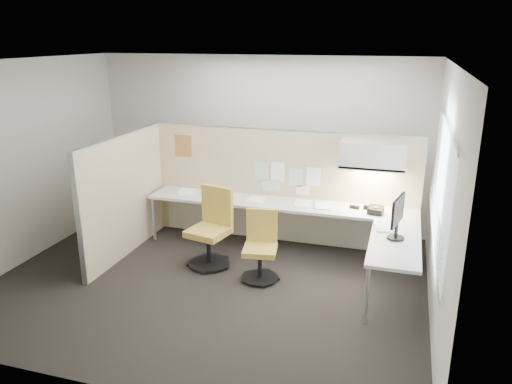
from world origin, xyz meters
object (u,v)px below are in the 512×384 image
(chair_right, at_px, (261,248))
(phone, at_px, (375,210))
(desk, at_px, (298,216))
(chair_left, at_px, (211,230))
(monitor, at_px, (398,215))

(chair_right, height_order, phone, chair_right)
(phone, bearing_deg, desk, -166.34)
(chair_left, height_order, chair_right, chair_left)
(chair_left, relative_size, phone, 4.54)
(phone, bearing_deg, chair_right, -135.97)
(chair_right, bearing_deg, monitor, -6.79)
(desk, height_order, phone, phone)
(chair_left, xyz_separation_m, chair_right, (0.78, -0.21, -0.08))
(chair_left, relative_size, chair_right, 1.19)
(desk, bearing_deg, chair_left, -149.28)
(chair_left, distance_m, monitor, 2.52)
(monitor, height_order, phone, monitor)
(desk, bearing_deg, phone, 3.45)
(desk, height_order, chair_right, chair_right)
(chair_right, bearing_deg, chair_left, 155.19)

